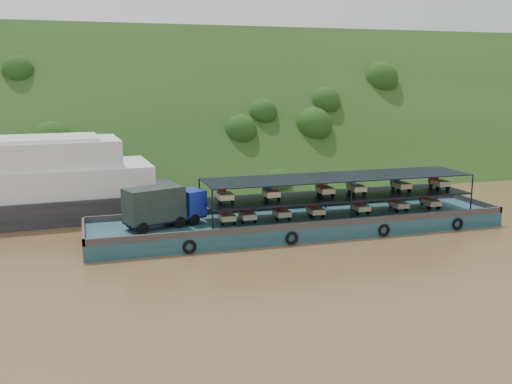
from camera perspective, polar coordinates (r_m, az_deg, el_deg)
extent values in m
plane|color=brown|center=(46.97, 3.41, -4.38)|extent=(160.00, 160.00, 0.00)
cube|color=#1A3714|center=(80.96, -5.45, 2.25)|extent=(140.00, 39.60, 39.60)
cube|color=#143D46|center=(48.15, 4.36, -3.26)|extent=(35.00, 7.00, 1.20)
cube|color=#592D19|center=(51.04, 2.99, -1.42)|extent=(35.00, 0.20, 0.50)
cube|color=#592D19|center=(44.89, 5.94, -3.25)|extent=(35.00, 0.20, 0.50)
cube|color=#592D19|center=(56.51, 21.06, -0.93)|extent=(0.20, 7.00, 0.50)
cube|color=#592D19|center=(44.83, -16.89, -3.71)|extent=(0.20, 7.00, 0.50)
torus|color=black|center=(42.24, -6.67, -5.47)|extent=(1.06, 0.26, 1.06)
torus|color=black|center=(44.27, 3.60, -4.62)|extent=(1.06, 0.26, 1.06)
torus|color=black|center=(47.58, 12.68, -3.75)|extent=(1.06, 0.26, 1.06)
torus|color=black|center=(51.33, 19.51, -3.03)|extent=(1.06, 0.26, 1.06)
cylinder|color=black|center=(43.58, -11.30, -3.57)|extent=(0.98, 0.61, 0.93)
cylinder|color=black|center=(45.31, -12.34, -3.04)|extent=(0.98, 0.61, 0.93)
cylinder|color=black|center=(44.93, -7.65, -2.99)|extent=(0.98, 0.61, 0.93)
cylinder|color=black|center=(46.61, -8.79, -2.51)|extent=(0.98, 0.61, 0.93)
cylinder|color=black|center=(45.54, -6.21, -2.77)|extent=(0.98, 0.61, 0.93)
cylinder|color=black|center=(47.19, -7.39, -2.29)|extent=(0.98, 0.61, 0.93)
cube|color=black|center=(45.41, -9.07, -2.70)|extent=(6.63, 3.99, 0.19)
cube|color=navy|center=(46.27, -6.45, -1.01)|extent=(2.22, 2.62, 2.04)
cube|color=black|center=(46.57, -5.62, -0.45)|extent=(0.66, 1.77, 0.83)
cube|color=black|center=(44.70, -10.18, -1.19)|extent=(4.93, 3.56, 2.60)
cube|color=black|center=(48.99, 8.22, -0.38)|extent=(23.00, 5.00, 0.12)
cube|color=black|center=(48.69, 8.27, 1.51)|extent=(23.00, 5.00, 0.08)
cylinder|color=black|center=(43.01, -4.37, -1.94)|extent=(0.12, 0.12, 3.30)
cylinder|color=black|center=(47.79, -5.68, -0.62)|extent=(0.12, 0.12, 3.30)
cylinder|color=black|center=(46.79, 9.51, -0.98)|extent=(0.12, 0.12, 3.30)
cylinder|color=black|center=(51.22, 7.04, 0.15)|extent=(0.12, 0.12, 3.30)
cylinder|color=black|center=(52.85, 20.76, -0.16)|extent=(0.12, 0.12, 3.30)
cylinder|color=black|center=(56.81, 17.71, 0.80)|extent=(0.12, 0.12, 3.30)
cylinder|color=black|center=(47.06, -3.33, -2.51)|extent=(0.12, 0.52, 0.52)
cylinder|color=black|center=(45.25, -3.41, -3.07)|extent=(0.14, 0.52, 0.52)
cylinder|color=black|center=(45.49, -2.18, -2.99)|extent=(0.14, 0.52, 0.52)
cube|color=#C9C38E|center=(45.61, -2.90, -2.51)|extent=(1.15, 1.50, 0.44)
cube|color=#B40C11|center=(46.66, -3.25, -1.97)|extent=(0.55, 0.80, 0.80)
cube|color=#B40C11|center=(46.36, -3.20, -1.43)|extent=(0.50, 0.10, 0.10)
cylinder|color=black|center=(48.33, 2.04, -2.13)|extent=(0.12, 0.52, 0.52)
cylinder|color=black|center=(46.51, 2.17, -2.66)|extent=(0.14, 0.52, 0.52)
cylinder|color=black|center=(46.84, 3.33, -2.58)|extent=(0.14, 0.52, 0.52)
cube|color=tan|center=(46.92, 2.61, -2.12)|extent=(1.15, 1.50, 0.44)
cube|color=#B70C16|center=(47.93, 2.16, -1.60)|extent=(0.55, 0.80, 0.80)
cube|color=#B70C16|center=(47.64, 2.24, -1.07)|extent=(0.50, 0.10, 0.10)
cylinder|color=black|center=(49.36, 5.35, -1.88)|extent=(0.12, 0.52, 0.52)
cylinder|color=black|center=(47.56, 5.61, -2.40)|extent=(0.14, 0.52, 0.52)
cylinder|color=black|center=(47.94, 6.72, -2.31)|extent=(0.14, 0.52, 0.52)
cube|color=beige|center=(47.98, 6.01, -1.87)|extent=(1.15, 1.50, 0.44)
cube|color=#B60C17|center=(48.98, 5.50, -1.37)|extent=(0.55, 0.80, 0.80)
cube|color=#B60C17|center=(48.69, 5.60, -0.84)|extent=(0.50, 0.10, 0.10)
cylinder|color=black|center=(51.06, 9.71, -1.55)|extent=(0.12, 0.52, 0.52)
cylinder|color=black|center=(49.28, 10.12, -2.04)|extent=(0.14, 0.52, 0.52)
cylinder|color=black|center=(49.74, 11.15, -1.95)|extent=(0.14, 0.52, 0.52)
cube|color=#C7BF8D|center=(49.73, 10.46, -1.53)|extent=(1.15, 1.50, 0.44)
cube|color=red|center=(50.69, 9.88, -1.05)|extent=(0.55, 0.80, 0.80)
cube|color=red|center=(50.41, 10.00, -0.54)|extent=(0.50, 0.10, 0.10)
cylinder|color=black|center=(52.81, 13.33, -1.27)|extent=(0.12, 0.52, 0.52)
cylinder|color=black|center=(51.06, 13.86, -1.73)|extent=(0.14, 0.52, 0.52)
cylinder|color=black|center=(51.57, 14.81, -1.65)|extent=(0.14, 0.52, 0.52)
cube|color=#C2AE89|center=(51.53, 14.15, -1.24)|extent=(1.15, 1.50, 0.44)
cube|color=red|center=(52.45, 13.52, -0.79)|extent=(0.55, 0.80, 0.80)
cube|color=red|center=(52.19, 13.66, -0.29)|extent=(0.50, 0.10, 0.10)
cylinder|color=black|center=(54.50, 16.29, -1.04)|extent=(0.12, 0.52, 0.52)
cylinder|color=black|center=(52.77, 16.89, -1.47)|extent=(0.14, 0.52, 0.52)
cylinder|color=black|center=(53.32, 17.79, -1.39)|extent=(0.14, 0.52, 0.52)
cube|color=#C5B58B|center=(53.25, 17.15, -1.00)|extent=(1.15, 1.50, 0.44)
cube|color=#B10B17|center=(54.15, 16.49, -0.56)|extent=(0.55, 0.80, 0.80)
cube|color=#B10B17|center=(53.89, 16.64, -0.09)|extent=(0.50, 0.10, 0.10)
cylinder|color=black|center=(47.48, -1.33, -2.37)|extent=(0.12, 0.52, 0.52)
cylinder|color=black|center=(45.66, -1.33, -2.92)|extent=(0.14, 0.52, 0.52)
cylinder|color=black|center=(45.93, -0.12, -2.84)|extent=(0.14, 0.52, 0.52)
cube|color=#C9C38E|center=(46.04, -0.85, -2.37)|extent=(1.15, 1.50, 0.44)
cube|color=#B40C11|center=(47.08, -1.23, -1.84)|extent=(0.55, 0.80, 0.80)
cube|color=#B40C11|center=(46.78, -1.17, -1.30)|extent=(0.50, 0.10, 0.10)
cylinder|color=black|center=(46.65, -3.55, -0.47)|extent=(0.12, 0.52, 0.52)
cylinder|color=black|center=(44.82, -3.63, -0.96)|extent=(0.14, 0.52, 0.52)
cylinder|color=black|center=(45.05, -2.40, -0.88)|extent=(0.14, 0.52, 0.52)
cube|color=beige|center=(45.20, -3.12, -0.41)|extent=(1.15, 1.50, 0.44)
cube|color=#B9160C|center=(46.26, -3.47, 0.09)|extent=(0.55, 0.80, 0.80)
cube|color=#B9160C|center=(45.97, -3.42, 0.65)|extent=(0.50, 0.10, 0.10)
cylinder|color=black|center=(47.66, 0.98, -0.20)|extent=(0.12, 0.52, 0.52)
cylinder|color=black|center=(45.84, 1.08, -0.66)|extent=(0.14, 0.52, 0.52)
cylinder|color=black|center=(46.15, 2.26, -0.59)|extent=(0.14, 0.52, 0.52)
cube|color=beige|center=(46.25, 1.53, -0.13)|extent=(1.15, 1.50, 0.44)
cube|color=navy|center=(47.28, 1.10, 0.35)|extent=(0.55, 0.80, 0.80)
cube|color=navy|center=(47.00, 1.17, 0.91)|extent=(0.50, 0.10, 0.10)
cylinder|color=black|center=(49.31, 6.27, 0.13)|extent=(0.12, 0.52, 0.52)
cylinder|color=black|center=(47.50, 6.56, -0.31)|extent=(0.14, 0.52, 0.52)
cylinder|color=black|center=(47.90, 7.66, -0.24)|extent=(0.14, 0.52, 0.52)
cube|color=#BCB385|center=(47.94, 6.95, 0.20)|extent=(1.15, 1.50, 0.44)
cube|color=#AA270B|center=(48.94, 6.42, 0.66)|extent=(0.55, 0.80, 0.80)
cube|color=#AA270B|center=(48.67, 6.52, 1.20)|extent=(0.50, 0.10, 0.10)
cylinder|color=black|center=(50.52, 9.32, 0.31)|extent=(0.12, 0.52, 0.52)
cylinder|color=black|center=(48.72, 9.72, -0.11)|extent=(0.14, 0.52, 0.52)
cylinder|color=black|center=(49.17, 10.76, -0.04)|extent=(0.14, 0.52, 0.52)
cube|color=beige|center=(49.18, 10.07, 0.39)|extent=(1.15, 1.50, 0.44)
cube|color=tan|center=(50.16, 9.49, 0.83)|extent=(0.55, 0.80, 0.80)
cube|color=tan|center=(49.90, 9.61, 1.36)|extent=(0.50, 0.10, 0.10)
cylinder|color=black|center=(52.55, 13.56, 0.57)|extent=(0.12, 0.52, 0.52)
cylinder|color=black|center=(50.78, 14.09, 0.18)|extent=(0.14, 0.52, 0.52)
cylinder|color=black|center=(51.30, 15.05, 0.24)|extent=(0.14, 0.52, 0.52)
cube|color=tan|center=(51.27, 14.39, 0.65)|extent=(1.15, 1.50, 0.44)
cube|color=#1B2DA3|center=(52.21, 13.75, 1.07)|extent=(0.55, 0.80, 0.80)
cube|color=#1B2DA3|center=(51.95, 13.89, 1.58)|extent=(0.50, 0.10, 0.10)
cylinder|color=black|center=(54.62, 17.10, 0.78)|extent=(0.12, 0.52, 0.52)
cylinder|color=black|center=(52.88, 17.73, 0.41)|extent=(0.14, 0.52, 0.52)
cylinder|color=black|center=(53.45, 18.61, 0.47)|extent=(0.14, 0.52, 0.52)
cube|color=#C8B98D|center=(53.38, 17.98, 0.87)|extent=(1.15, 1.50, 0.44)
cube|color=red|center=(54.28, 17.31, 1.27)|extent=(0.55, 0.80, 0.80)
cube|color=red|center=(54.04, 17.46, 1.75)|extent=(0.50, 0.10, 0.10)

